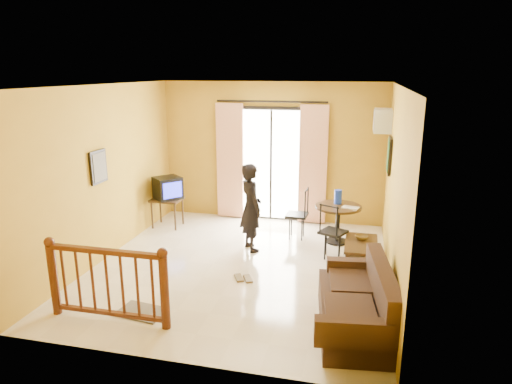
% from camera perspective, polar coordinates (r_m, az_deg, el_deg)
% --- Properties ---
extents(ground, '(5.00, 5.00, 0.00)m').
position_cam_1_polar(ground, '(7.31, -2.04, -9.33)').
color(ground, beige).
rests_on(ground, ground).
extents(room_shell, '(5.00, 5.00, 5.00)m').
position_cam_1_polar(room_shell, '(6.79, -2.17, 3.88)').
color(room_shell, white).
rests_on(room_shell, ground).
extents(balcony_door, '(2.25, 0.14, 2.46)m').
position_cam_1_polar(balcony_door, '(9.21, 1.88, 3.58)').
color(balcony_door, black).
rests_on(balcony_door, ground).
extents(tv_table, '(0.58, 0.48, 0.58)m').
position_cam_1_polar(tv_table, '(9.13, -11.06, -1.25)').
color(tv_table, black).
rests_on(tv_table, ground).
extents(television, '(0.64, 0.64, 0.43)m').
position_cam_1_polar(television, '(9.03, -10.97, 0.51)').
color(television, black).
rests_on(television, tv_table).
extents(picture_left, '(0.05, 0.42, 0.52)m').
position_cam_1_polar(picture_left, '(7.53, -19.08, 2.99)').
color(picture_left, black).
rests_on(picture_left, room_shell).
extents(dining_table, '(0.82, 0.82, 0.69)m').
position_cam_1_polar(dining_table, '(8.25, 10.22, -2.68)').
color(dining_table, black).
rests_on(dining_table, ground).
extents(water_jug, '(0.14, 0.14, 0.25)m').
position_cam_1_polar(water_jug, '(8.29, 10.22, -0.60)').
color(water_jug, '#1633D1').
rests_on(water_jug, dining_table).
extents(serving_tray, '(0.32, 0.26, 0.02)m').
position_cam_1_polar(serving_tray, '(8.10, 11.72, -1.92)').
color(serving_tray, beige).
rests_on(serving_tray, dining_table).
extents(dining_chairs, '(1.18, 1.24, 0.95)m').
position_cam_1_polar(dining_chairs, '(8.12, 7.15, -6.87)').
color(dining_chairs, black).
rests_on(dining_chairs, ground).
extents(air_conditioner, '(0.31, 0.60, 0.40)m').
position_cam_1_polar(air_conditioner, '(8.42, 15.52, 8.60)').
color(air_conditioner, silver).
rests_on(air_conditioner, room_shell).
extents(botanical_print, '(0.05, 0.50, 0.60)m').
position_cam_1_polar(botanical_print, '(7.85, 16.32, 4.42)').
color(botanical_print, black).
rests_on(botanical_print, room_shell).
extents(coffee_table, '(0.50, 0.90, 0.40)m').
position_cam_1_polar(coffee_table, '(7.41, 12.97, -7.14)').
color(coffee_table, black).
rests_on(coffee_table, ground).
extents(bowl, '(0.25, 0.25, 0.07)m').
position_cam_1_polar(bowl, '(7.49, 13.06, -5.54)').
color(bowl, '#4E3D1A').
rests_on(bowl, coffee_table).
extents(sofa, '(0.99, 1.81, 0.82)m').
position_cam_1_polar(sofa, '(5.70, 12.78, -13.74)').
color(sofa, '#331F13').
rests_on(sofa, ground).
extents(standing_person, '(0.62, 0.66, 1.51)m').
position_cam_1_polar(standing_person, '(7.74, -0.64, -1.93)').
color(standing_person, black).
rests_on(standing_person, ground).
extents(stair_balustrade, '(1.63, 0.13, 1.04)m').
position_cam_1_polar(stair_balustrade, '(5.92, -18.14, -10.26)').
color(stair_balustrade, '#471E0F').
rests_on(stair_balustrade, ground).
extents(doormat, '(0.65, 0.48, 0.02)m').
position_cam_1_polar(doormat, '(6.23, -14.10, -14.31)').
color(doormat, '#615B4E').
rests_on(doormat, ground).
extents(sandals, '(0.34, 0.27, 0.03)m').
position_cam_1_polar(sandals, '(6.90, -1.59, -10.73)').
color(sandals, '#4E3D1A').
rests_on(sandals, ground).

